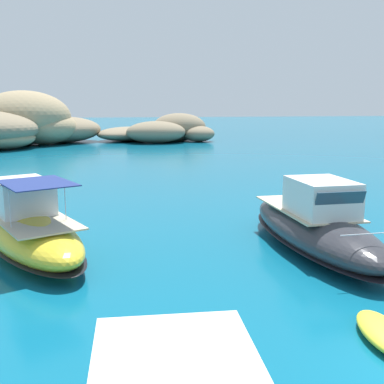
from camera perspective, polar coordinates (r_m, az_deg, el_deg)
The scene contains 5 objects.
islet_large at distance 73.16m, azimuth -20.90°, elevation 7.67°, with size 31.00×27.44×8.01m.
islet_small at distance 76.76m, azimuth -3.76°, elevation 7.47°, with size 21.33×16.60×4.52m.
motorboat_charcoal at distance 20.28m, azimuth 14.85°, elevation -4.05°, with size 3.34×10.53×3.08m.
motorboat_yellow at distance 20.53m, azimuth -19.64°, elevation -4.20°, with size 6.99×10.54×3.19m.
dinghy_tender at distance 13.59m, azimuth 22.59°, elevation -15.75°, with size 1.53×2.87×0.58m.
Camera 1 is at (-7.39, -8.12, 6.13)m, focal length 43.33 mm.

